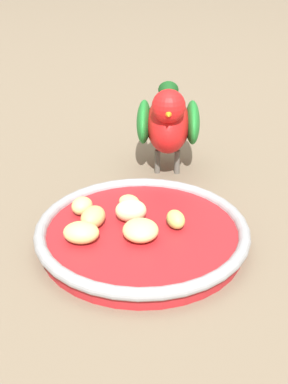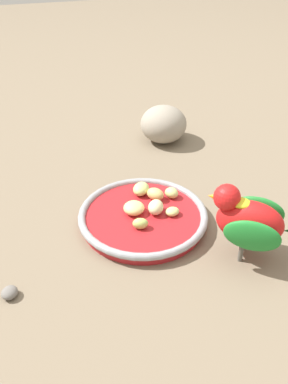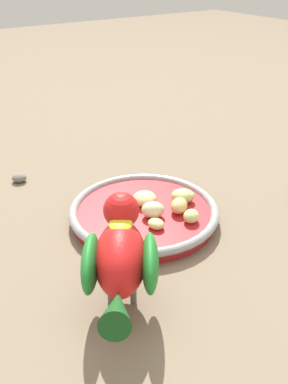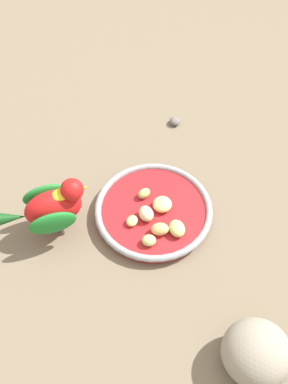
{
  "view_description": "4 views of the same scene",
  "coord_description": "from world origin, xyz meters",
  "px_view_note": "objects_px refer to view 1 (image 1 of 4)",
  "views": [
    {
      "loc": [
        -0.26,
        -0.41,
        0.33
      ],
      "look_at": [
        0.01,
        0.02,
        0.06
      ],
      "focal_mm": 50.8,
      "sensor_mm": 36.0,
      "label": 1
    },
    {
      "loc": [
        0.59,
        -0.15,
        0.49
      ],
      "look_at": [
        -0.01,
        0.02,
        0.06
      ],
      "focal_mm": 40.48,
      "sensor_mm": 36.0,
      "label": 2
    },
    {
      "loc": [
        0.32,
        0.48,
        0.37
      ],
      "look_at": [
        -0.01,
        0.0,
        0.04
      ],
      "focal_mm": 40.2,
      "sensor_mm": 36.0,
      "label": 3
    },
    {
      "loc": [
        -0.29,
        0.42,
        0.74
      ],
      "look_at": [
        0.03,
        0.01,
        0.05
      ],
      "focal_mm": 41.79,
      "sensor_mm": 36.0,
      "label": 4
    }
  ],
  "objects_px": {
    "feeding_bowl": "(146,233)",
    "apple_piece_5": "(129,202)",
    "apple_piece_2": "(93,217)",
    "apple_piece_3": "(141,231)",
    "apple_piece_6": "(81,233)",
    "apple_piece_0": "(177,220)",
    "parrot": "(168,120)",
    "apple_piece_4": "(82,206)",
    "apple_piece_1": "(133,210)"
  },
  "relations": [
    {
      "from": "feeding_bowl",
      "to": "apple_piece_5",
      "type": "relative_size",
      "value": 9.19
    },
    {
      "from": "feeding_bowl",
      "to": "apple_piece_2",
      "type": "height_order",
      "value": "apple_piece_2"
    },
    {
      "from": "apple_piece_3",
      "to": "apple_piece_6",
      "type": "xyz_separation_m",
      "value": [
        -0.05,
        0.03,
        0.0
      ]
    },
    {
      "from": "apple_piece_0",
      "to": "parrot",
      "type": "height_order",
      "value": "parrot"
    },
    {
      "from": "apple_piece_0",
      "to": "apple_piece_4",
      "type": "relative_size",
      "value": 1.01
    },
    {
      "from": "apple_piece_2",
      "to": "apple_piece_4",
      "type": "distance_m",
      "value": 0.03
    },
    {
      "from": "apple_piece_0",
      "to": "apple_piece_4",
      "type": "xyz_separation_m",
      "value": [
        -0.07,
        0.08,
        0.0
      ]
    },
    {
      "from": "apple_piece_0",
      "to": "apple_piece_5",
      "type": "relative_size",
      "value": 1.06
    },
    {
      "from": "apple_piece_2",
      "to": "parrot",
      "type": "bearing_deg",
      "value": 32.16
    },
    {
      "from": "apple_piece_2",
      "to": "parrot",
      "type": "height_order",
      "value": "parrot"
    },
    {
      "from": "apple_piece_1",
      "to": "parrot",
      "type": "height_order",
      "value": "parrot"
    },
    {
      "from": "feeding_bowl",
      "to": "apple_piece_3",
      "type": "height_order",
      "value": "apple_piece_3"
    },
    {
      "from": "apple_piece_1",
      "to": "apple_piece_3",
      "type": "xyz_separation_m",
      "value": [
        -0.01,
        -0.04,
        -0.0
      ]
    },
    {
      "from": "apple_piece_1",
      "to": "apple_piece_6",
      "type": "distance_m",
      "value": 0.07
    },
    {
      "from": "apple_piece_0",
      "to": "apple_piece_4",
      "type": "distance_m",
      "value": 0.11
    },
    {
      "from": "apple_piece_6",
      "to": "parrot",
      "type": "relative_size",
      "value": 0.23
    },
    {
      "from": "apple_piece_3",
      "to": "apple_piece_2",
      "type": "bearing_deg",
      "value": 121.31
    },
    {
      "from": "apple_piece_0",
      "to": "apple_piece_6",
      "type": "bearing_deg",
      "value": 163.14
    },
    {
      "from": "apple_piece_1",
      "to": "apple_piece_4",
      "type": "height_order",
      "value": "apple_piece_1"
    },
    {
      "from": "apple_piece_5",
      "to": "apple_piece_4",
      "type": "bearing_deg",
      "value": 163.43
    },
    {
      "from": "apple_piece_0",
      "to": "parrot",
      "type": "bearing_deg",
      "value": 59.16
    },
    {
      "from": "apple_piece_4",
      "to": "feeding_bowl",
      "type": "bearing_deg",
      "value": -56.66
    },
    {
      "from": "apple_piece_0",
      "to": "apple_piece_5",
      "type": "height_order",
      "value": "apple_piece_0"
    },
    {
      "from": "feeding_bowl",
      "to": "apple_piece_6",
      "type": "xyz_separation_m",
      "value": [
        -0.07,
        0.01,
        0.02
      ]
    },
    {
      "from": "apple_piece_0",
      "to": "apple_piece_6",
      "type": "distance_m",
      "value": 0.1
    },
    {
      "from": "apple_piece_1",
      "to": "apple_piece_5",
      "type": "bearing_deg",
      "value": 68.71
    },
    {
      "from": "feeding_bowl",
      "to": "parrot",
      "type": "relative_size",
      "value": 1.4
    },
    {
      "from": "apple_piece_4",
      "to": "parrot",
      "type": "distance_m",
      "value": 0.19
    },
    {
      "from": "apple_piece_3",
      "to": "apple_piece_4",
      "type": "relative_size",
      "value": 1.43
    },
    {
      "from": "apple_piece_5",
      "to": "apple_piece_6",
      "type": "height_order",
      "value": "apple_piece_6"
    },
    {
      "from": "apple_piece_2",
      "to": "apple_piece_5",
      "type": "xyz_separation_m",
      "value": [
        0.05,
        0.02,
        -0.0
      ]
    },
    {
      "from": "apple_piece_2",
      "to": "apple_piece_5",
      "type": "bearing_deg",
      "value": 16.01
    },
    {
      "from": "apple_piece_1",
      "to": "apple_piece_6",
      "type": "bearing_deg",
      "value": -171.95
    },
    {
      "from": "feeding_bowl",
      "to": "apple_piece_6",
      "type": "relative_size",
      "value": 6.21
    },
    {
      "from": "parrot",
      "to": "apple_piece_5",
      "type": "bearing_deg",
      "value": -17.48
    },
    {
      "from": "apple_piece_0",
      "to": "parrot",
      "type": "xyz_separation_m",
      "value": [
        0.09,
        0.16,
        0.05
      ]
    },
    {
      "from": "feeding_bowl",
      "to": "apple_piece_0",
      "type": "distance_m",
      "value": 0.04
    },
    {
      "from": "apple_piece_3",
      "to": "apple_piece_4",
      "type": "distance_m",
      "value": 0.09
    },
    {
      "from": "apple_piece_0",
      "to": "apple_piece_5",
      "type": "bearing_deg",
      "value": 107.14
    },
    {
      "from": "apple_piece_0",
      "to": "apple_piece_1",
      "type": "relative_size",
      "value": 0.78
    },
    {
      "from": "parrot",
      "to": "apple_piece_3",
      "type": "bearing_deg",
      "value": -7.4
    },
    {
      "from": "apple_piece_3",
      "to": "parrot",
      "type": "distance_m",
      "value": 0.21
    },
    {
      "from": "apple_piece_1",
      "to": "apple_piece_4",
      "type": "bearing_deg",
      "value": 134.67
    },
    {
      "from": "apple_piece_0",
      "to": "apple_piece_3",
      "type": "relative_size",
      "value": 0.71
    },
    {
      "from": "apple_piece_2",
      "to": "apple_piece_4",
      "type": "xyz_separation_m",
      "value": [
        0.0,
        0.03,
        -0.0
      ]
    },
    {
      "from": "feeding_bowl",
      "to": "parrot",
      "type": "xyz_separation_m",
      "value": [
        0.12,
        0.14,
        0.06
      ]
    },
    {
      "from": "apple_piece_2",
      "to": "apple_piece_3",
      "type": "bearing_deg",
      "value": -58.69
    },
    {
      "from": "apple_piece_1",
      "to": "apple_piece_5",
      "type": "height_order",
      "value": "apple_piece_1"
    },
    {
      "from": "apple_piece_2",
      "to": "apple_piece_6",
      "type": "height_order",
      "value": "same"
    },
    {
      "from": "apple_piece_5",
      "to": "apple_piece_6",
      "type": "relative_size",
      "value": 0.68
    }
  ]
}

